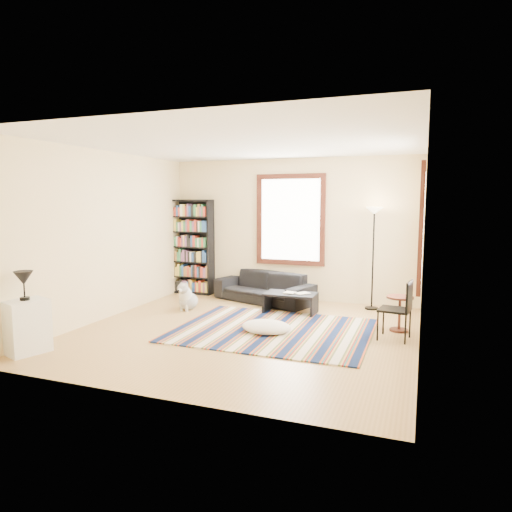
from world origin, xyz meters
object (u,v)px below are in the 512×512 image
(dog, at_px, (188,296))
(coffee_table, at_px, (291,303))
(sofa, at_px, (264,287))
(white_cabinet, at_px, (27,327))
(floor_cushion, at_px, (266,327))
(bookshelf, at_px, (192,247))
(folding_chair, at_px, (395,310))
(floor_lamp, at_px, (373,259))
(side_table, at_px, (399,314))

(dog, bearing_deg, coffee_table, 15.62)
(sofa, xyz_separation_m, coffee_table, (0.74, -0.70, -0.11))
(dog, bearing_deg, white_cabinet, -102.25)
(floor_cushion, bearing_deg, white_cabinet, -143.85)
(sofa, bearing_deg, white_cabinet, -97.26)
(sofa, relative_size, bookshelf, 0.99)
(white_cabinet, bearing_deg, folding_chair, 45.19)
(white_cabinet, distance_m, dog, 2.97)
(bookshelf, distance_m, dog, 1.67)
(floor_cushion, xyz_separation_m, white_cabinet, (-2.64, -1.93, 0.26))
(floor_lamp, distance_m, folding_chair, 1.90)
(bookshelf, distance_m, side_table, 4.62)
(sofa, xyz_separation_m, side_table, (2.60, -1.21, -0.02))
(sofa, xyz_separation_m, floor_lamp, (2.05, 0.10, 0.64))
(white_cabinet, bearing_deg, dog, 92.26)
(sofa, distance_m, floor_cushion, 2.15)
(sofa, height_order, folding_chair, folding_chair)
(coffee_table, distance_m, floor_lamp, 1.71)
(floor_cushion, relative_size, folding_chair, 0.88)
(bookshelf, relative_size, floor_lamp, 1.08)
(sofa, xyz_separation_m, white_cabinet, (-1.90, -3.94, 0.06))
(floor_lamp, height_order, folding_chair, floor_lamp)
(floor_lamp, bearing_deg, folding_chair, -74.18)
(folding_chair, height_order, dog, folding_chair)
(bookshelf, bearing_deg, floor_lamp, -2.58)
(white_cabinet, xyz_separation_m, dog, (0.81, 2.85, -0.09))
(side_table, bearing_deg, sofa, 155.10)
(floor_lamp, height_order, side_table, floor_lamp)
(side_table, bearing_deg, coffee_table, 164.65)
(bookshelf, xyz_separation_m, floor_cushion, (2.45, -2.28, -0.91))
(bookshelf, xyz_separation_m, floor_lamp, (3.77, -0.17, -0.07))
(floor_cushion, bearing_deg, dog, 153.05)
(sofa, distance_m, bookshelf, 1.87)
(bookshelf, bearing_deg, coffee_table, -21.53)
(dog, bearing_deg, floor_cushion, -23.33)
(bookshelf, relative_size, floor_cushion, 2.64)
(white_cabinet, height_order, dog, white_cabinet)
(coffee_table, bearing_deg, white_cabinet, -129.12)
(floor_lamp, bearing_deg, sofa, -177.21)
(side_table, relative_size, dog, 1.05)
(floor_cushion, relative_size, dog, 1.47)
(folding_chair, distance_m, white_cabinet, 5.00)
(bookshelf, distance_m, floor_lamp, 3.77)
(bookshelf, distance_m, folding_chair, 4.72)
(side_table, xyz_separation_m, folding_chair, (-0.05, -0.46, 0.16))
(folding_chair, bearing_deg, floor_cushion, -161.35)
(floor_cushion, xyz_separation_m, dog, (-1.82, 0.93, 0.16))
(sofa, relative_size, side_table, 3.68)
(floor_cushion, distance_m, white_cabinet, 3.27)
(floor_lamp, bearing_deg, dog, -159.33)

